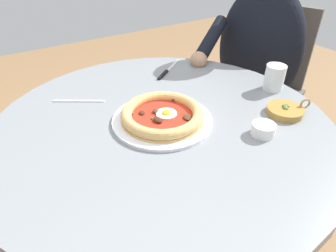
% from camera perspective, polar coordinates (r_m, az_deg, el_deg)
% --- Properties ---
extents(dining_table, '(1.00, 1.00, 0.73)m').
position_cam_1_polar(dining_table, '(0.95, -1.03, -5.23)').
color(dining_table, gray).
rests_on(dining_table, ground).
extents(pizza_on_plate, '(0.29, 0.29, 0.04)m').
position_cam_1_polar(pizza_on_plate, '(0.86, -0.91, 1.94)').
color(pizza_on_plate, white).
rests_on(pizza_on_plate, dining_table).
extents(water_glass, '(0.07, 0.07, 0.09)m').
position_cam_1_polar(water_glass, '(1.10, 19.67, 8.45)').
color(water_glass, silver).
rests_on(water_glass, dining_table).
extents(steak_knife, '(0.13, 0.17, 0.01)m').
position_cam_1_polar(steak_knife, '(1.17, -0.38, 10.36)').
color(steak_knife, silver).
rests_on(steak_knife, dining_table).
extents(ramekin_capers, '(0.06, 0.06, 0.03)m').
position_cam_1_polar(ramekin_capers, '(0.85, 17.83, -0.54)').
color(ramekin_capers, white).
rests_on(ramekin_capers, dining_table).
extents(olive_pan, '(0.11, 0.13, 0.05)m').
position_cam_1_polar(olive_pan, '(0.97, 21.60, 2.80)').
color(olive_pan, olive).
rests_on(olive_pan, dining_table).
extents(fork_utensil, '(0.10, 0.15, 0.00)m').
position_cam_1_polar(fork_utensil, '(1.02, -16.80, 4.63)').
color(fork_utensil, '#BCBCC1').
rests_on(fork_utensil, dining_table).
extents(diner_person, '(0.44, 0.57, 1.20)m').
position_cam_1_polar(diner_person, '(1.54, 15.79, 7.01)').
color(diner_person, '#282833').
rests_on(diner_person, ground).
extents(cafe_chair_diner, '(0.52, 0.52, 0.89)m').
position_cam_1_polar(cafe_chair_diner, '(1.66, 17.80, 8.80)').
color(cafe_chair_diner, '#504A45').
rests_on(cafe_chair_diner, ground).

